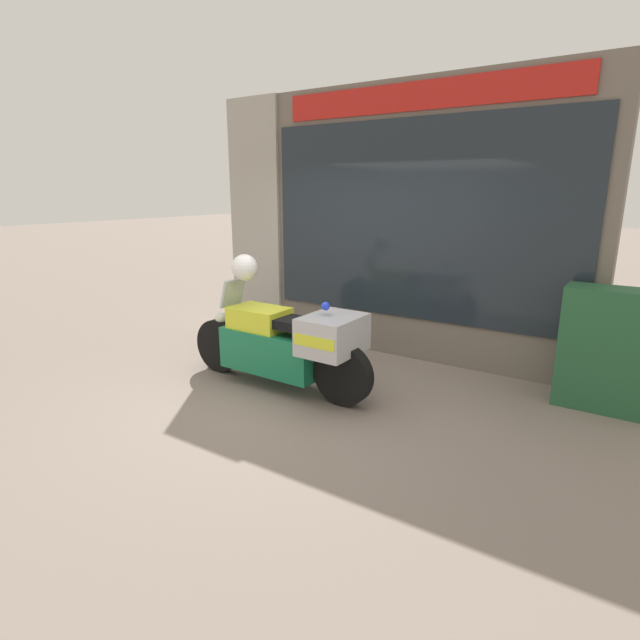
% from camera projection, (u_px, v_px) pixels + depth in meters
% --- Properties ---
extents(ground_plane, '(60.00, 60.00, 0.00)m').
position_uv_depth(ground_plane, '(303.00, 396.00, 5.34)').
color(ground_plane, gray).
extents(shop_building, '(5.19, 0.55, 3.42)m').
position_uv_depth(shop_building, '(364.00, 222.00, 6.73)').
color(shop_building, '#6B6056').
rests_on(shop_building, ground).
extents(window_display, '(3.83, 0.30, 1.97)m').
position_uv_depth(window_display, '(414.00, 319.00, 6.65)').
color(window_display, slate).
rests_on(window_display, ground).
extents(paramedic_motorcycle, '(2.39, 0.68, 1.16)m').
position_uv_depth(paramedic_motorcycle, '(287.00, 343.00, 5.40)').
color(paramedic_motorcycle, black).
rests_on(paramedic_motorcycle, ground).
extents(utility_cabinet, '(0.97, 0.42, 1.23)m').
position_uv_depth(utility_cabinet, '(613.00, 351.00, 4.89)').
color(utility_cabinet, '#235633').
rests_on(utility_cabinet, ground).
extents(white_helmet, '(0.29, 0.29, 0.29)m').
position_uv_depth(white_helmet, '(245.00, 267.00, 5.52)').
color(white_helmet, white).
rests_on(white_helmet, paramedic_motorcycle).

